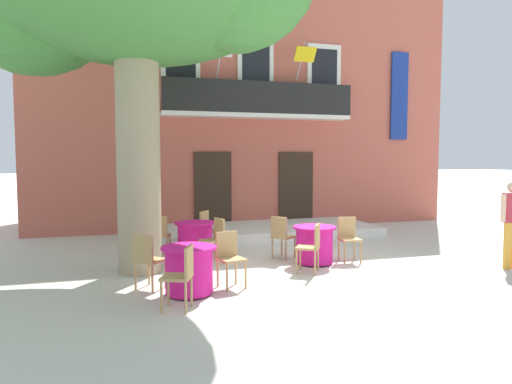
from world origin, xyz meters
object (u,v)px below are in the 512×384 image
cafe_chair_near_tree_2 (282,234)px  cafe_table_near_tree (314,244)px  cafe_table_front (195,239)px  pedestrian_near_entrance (512,219)px  cafe_chair_front_1 (159,233)px  cafe_chair_middle_2 (182,273)px  cafe_chair_near_tree_1 (348,236)px  cafe_table_middle (189,270)px  cafe_chair_front_2 (215,237)px  cafe_chair_front_0 (208,228)px  cafe_chair_near_tree_0 (312,245)px  ground_planter_left (147,223)px  cafe_chair_middle_1 (147,258)px  cafe_chair_middle_0 (229,255)px

cafe_chair_near_tree_2 → cafe_table_near_tree: bearing=-49.0°
cafe_table_front → pedestrian_near_entrance: bearing=-26.0°
cafe_table_near_tree → cafe_chair_front_1: cafe_chair_front_1 is taller
cafe_chair_middle_2 → cafe_chair_near_tree_1: bearing=29.8°
cafe_chair_near_tree_1 → cafe_table_middle: cafe_chair_near_tree_1 is taller
cafe_chair_front_2 → cafe_chair_front_0: bearing=84.9°
cafe_chair_near_tree_0 → cafe_table_near_tree: bearing=62.3°
cafe_chair_near_tree_1 → pedestrian_near_entrance: pedestrian_near_entrance is taller
cafe_chair_front_0 → ground_planter_left: bearing=127.1°
cafe_chair_front_2 → cafe_chair_middle_1: bearing=-132.6°
cafe_chair_near_tree_0 → cafe_chair_near_tree_2: size_ratio=1.00×
cafe_table_middle → cafe_chair_middle_1: (-0.61, 0.45, 0.14)m
cafe_chair_front_0 → pedestrian_near_entrance: 6.27m
ground_planter_left → pedestrian_near_entrance: pedestrian_near_entrance is taller
cafe_chair_front_0 → cafe_chair_front_2: 1.33m
cafe_table_middle → cafe_chair_middle_2: cafe_chair_middle_2 is taller
cafe_chair_front_0 → cafe_chair_front_2: (-0.12, -1.33, 0.00)m
cafe_chair_middle_1 → cafe_chair_front_0: bearing=61.8°
cafe_table_near_tree → cafe_chair_near_tree_2: bearing=131.0°
cafe_chair_middle_0 → cafe_chair_middle_1: (-1.31, 0.19, 0.00)m
cafe_chair_near_tree_0 → cafe_table_front: bearing=133.3°
cafe_chair_near_tree_1 → cafe_chair_front_2: bearing=167.1°
cafe_chair_near_tree_1 → cafe_chair_front_1: size_ratio=1.00×
ground_planter_left → cafe_chair_near_tree_0: bearing=-57.6°
cafe_chair_near_tree_1 → pedestrian_near_entrance: bearing=-28.3°
cafe_table_middle → ground_planter_left: 5.03m
cafe_chair_front_0 → cafe_chair_near_tree_2: bearing=-46.3°
cafe_table_near_tree → ground_planter_left: size_ratio=1.05×
cafe_chair_near_tree_2 → cafe_chair_front_2: (-1.42, 0.03, 0.00)m
cafe_chair_near_tree_1 → cafe_chair_near_tree_2: 1.38m
cafe_table_front → cafe_chair_middle_1: bearing=-116.8°
cafe_chair_near_tree_2 → cafe_chair_front_0: bearing=133.7°
cafe_chair_near_tree_2 → cafe_chair_front_2: size_ratio=1.00×
cafe_table_middle → pedestrian_near_entrance: pedestrian_near_entrance is taller
cafe_chair_near_tree_2 → cafe_table_front: size_ratio=1.05×
cafe_table_near_tree → cafe_chair_middle_2: size_ratio=0.95×
cafe_chair_near_tree_1 → cafe_table_middle: bearing=-158.3°
cafe_chair_near_tree_1 → cafe_chair_front_0: 3.20m
ground_planter_left → pedestrian_near_entrance: size_ratio=0.49×
cafe_chair_front_2 → ground_planter_left: bearing=111.0°
cafe_chair_near_tree_0 → ground_planter_left: bearing=122.4°
cafe_chair_front_1 → cafe_chair_front_2: bearing=-39.7°
cafe_table_front → pedestrian_near_entrance: (5.66, -2.77, 0.56)m
cafe_chair_middle_0 → ground_planter_left: (-1.04, 4.76, -0.07)m
cafe_table_middle → cafe_chair_near_tree_2: bearing=41.3°
cafe_chair_near_tree_1 → cafe_chair_front_0: bearing=142.7°
cafe_chair_middle_2 → cafe_chair_front_2: bearing=69.3°
cafe_chair_near_tree_2 → cafe_table_middle: size_ratio=1.05×
cafe_chair_middle_0 → cafe_chair_front_2: 1.75m
cafe_chair_near_tree_2 → cafe_chair_middle_0: bearing=-131.9°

